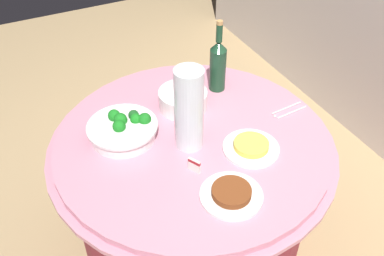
# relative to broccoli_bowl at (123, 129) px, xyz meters

# --- Properties ---
(ground_plane) EXTENTS (6.00, 6.00, 0.00)m
(ground_plane) POSITION_rel_broccoli_bowl_xyz_m (0.13, 0.24, -0.78)
(ground_plane) COLOR tan
(buffet_table) EXTENTS (1.16, 1.16, 0.74)m
(buffet_table) POSITION_rel_broccoli_bowl_xyz_m (0.13, 0.24, -0.40)
(buffet_table) COLOR maroon
(buffet_table) RESTS_ON ground_plane
(broccoli_bowl) EXTENTS (0.28, 0.28, 0.10)m
(broccoli_bowl) POSITION_rel_broccoli_bowl_xyz_m (0.00, 0.00, 0.00)
(broccoli_bowl) COLOR white
(broccoli_bowl) RESTS_ON buffet_table
(plate_stack) EXTENTS (0.21, 0.21, 0.08)m
(plate_stack) POSITION_rel_broccoli_bowl_xyz_m (-0.07, 0.29, 0.00)
(plate_stack) COLOR white
(plate_stack) RESTS_ON buffet_table
(wine_bottle) EXTENTS (0.07, 0.07, 0.34)m
(wine_bottle) POSITION_rel_broccoli_bowl_xyz_m (-0.13, 0.50, 0.09)
(wine_bottle) COLOR #183B24
(wine_bottle) RESTS_ON buffet_table
(decorative_fruit_vase) EXTENTS (0.11, 0.11, 0.34)m
(decorative_fruit_vase) POSITION_rel_broccoli_bowl_xyz_m (0.16, 0.21, 0.12)
(decorative_fruit_vase) COLOR silver
(decorative_fruit_vase) RESTS_ON buffet_table
(serving_tongs) EXTENTS (0.06, 0.17, 0.01)m
(serving_tongs) POSITION_rel_broccoli_bowl_xyz_m (0.16, 0.68, -0.03)
(serving_tongs) COLOR silver
(serving_tongs) RESTS_ON buffet_table
(food_plate_fried_egg) EXTENTS (0.22, 0.22, 0.03)m
(food_plate_fried_egg) POSITION_rel_broccoli_bowl_xyz_m (0.29, 0.41, -0.02)
(food_plate_fried_egg) COLOR white
(food_plate_fried_egg) RESTS_ON buffet_table
(food_plate_stir_fry) EXTENTS (0.22, 0.22, 0.04)m
(food_plate_stir_fry) POSITION_rel_broccoli_bowl_xyz_m (0.46, 0.22, -0.02)
(food_plate_stir_fry) COLOR white
(food_plate_stir_fry) RESTS_ON buffet_table
(label_placard_front) EXTENTS (0.05, 0.03, 0.05)m
(label_placard_front) POSITION_rel_broccoli_bowl_xyz_m (0.30, 0.16, -0.01)
(label_placard_front) COLOR white
(label_placard_front) RESTS_ON buffet_table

